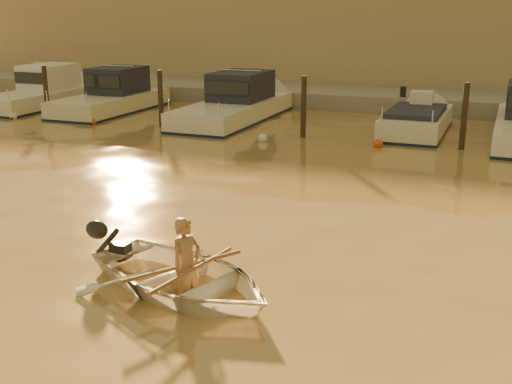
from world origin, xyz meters
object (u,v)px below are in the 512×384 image
at_px(moored_boat_0, 41,92).
at_px(dinghy, 182,277).
at_px(moored_boat_2, 234,104).
at_px(person, 186,265).
at_px(waterfront_building, 388,42).
at_px(moored_boat_3, 416,126).
at_px(moored_boat_1, 111,96).

bearing_deg(moored_boat_0, dinghy, -44.74).
bearing_deg(moored_boat_2, person, -69.04).
xyz_separation_m(dinghy, person, (0.09, -0.03, 0.22)).
xyz_separation_m(moored_boat_2, waterfront_building, (3.63, 11.00, 1.77)).
relative_size(dinghy, moored_boat_3, 0.59).
relative_size(dinghy, person, 2.22).
xyz_separation_m(moored_boat_1, waterfront_building, (9.11, 11.00, 1.77)).
distance_m(person, moored_boat_3, 14.29).
distance_m(dinghy, waterfront_building, 25.35).
bearing_deg(moored_boat_1, person, -52.49).
height_order(dinghy, moored_boat_2, moored_boat_2).
height_order(moored_boat_1, moored_boat_2, same).
height_order(moored_boat_2, moored_boat_3, moored_boat_2).
bearing_deg(waterfront_building, moored_boat_1, -129.62).
bearing_deg(waterfront_building, moored_boat_3, -74.08).
bearing_deg(moored_boat_0, person, -44.61).
xyz_separation_m(moored_boat_2, moored_boat_3, (6.77, 0.00, -0.40)).
relative_size(dinghy, moored_boat_0, 0.49).
bearing_deg(moored_boat_3, dinghy, -95.70).
relative_size(dinghy, moored_boat_2, 0.43).
distance_m(person, moored_boat_1, 17.94).
height_order(person, moored_boat_2, moored_boat_2).
distance_m(moored_boat_1, moored_boat_3, 12.25).
bearing_deg(moored_boat_0, moored_boat_1, 0.00).
bearing_deg(moored_boat_1, dinghy, -52.66).
relative_size(moored_boat_2, waterfront_building, 0.17).
xyz_separation_m(person, moored_boat_0, (-14.42, 14.23, 0.18)).
bearing_deg(moored_boat_3, person, -95.31).
xyz_separation_m(person, moored_boat_2, (-5.45, 14.23, 0.18)).
distance_m(moored_boat_2, waterfront_building, 11.72).
distance_m(dinghy, person, 0.24).
bearing_deg(dinghy, moored_boat_1, 56.17).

